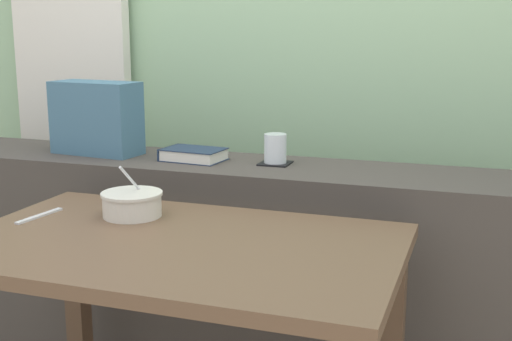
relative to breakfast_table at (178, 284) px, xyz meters
name	(u,v)px	position (x,y,z in m)	size (l,w,h in m)	color
curtain_left_panel	(70,28)	(-1.06, 1.14, 0.64)	(0.56, 0.06, 2.50)	silver
dark_console_ledge	(238,275)	(-0.07, 0.62, -0.21)	(2.80, 0.38, 0.80)	#423D38
breakfast_table	(178,284)	(0.00, 0.00, 0.00)	(1.11, 0.69, 0.73)	brown
coaster_square	(275,163)	(0.05, 0.65, 0.19)	(0.10, 0.10, 0.01)	black
juice_glass	(275,149)	(0.05, 0.65, 0.24)	(0.08, 0.08, 0.10)	white
closed_book	(193,154)	(-0.23, 0.62, 0.21)	(0.22, 0.16, 0.04)	#1E2D47
throw_pillow	(96,118)	(-0.61, 0.62, 0.32)	(0.32, 0.14, 0.26)	#426B84
soup_bowl	(132,204)	(-0.21, 0.16, 0.15)	(0.17, 0.17, 0.15)	silver
fork_utensil	(39,216)	(-0.46, 0.07, 0.12)	(0.02, 0.17, 0.01)	silver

